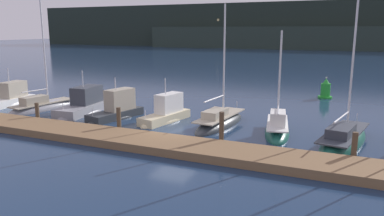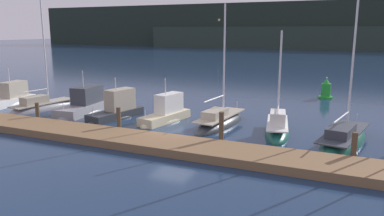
# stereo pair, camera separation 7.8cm
# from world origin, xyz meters

# --- Properties ---
(ground_plane) EXTENTS (400.00, 400.00, 0.00)m
(ground_plane) POSITION_xyz_m (0.00, 0.00, 0.00)
(ground_plane) COLOR #192D4C
(dock) EXTENTS (44.49, 2.80, 0.45)m
(dock) POSITION_xyz_m (0.00, -2.41, 0.23)
(dock) COLOR brown
(dock) RESTS_ON ground
(mooring_pile_1) EXTENTS (0.28, 0.28, 1.42)m
(mooring_pile_1) POSITION_xyz_m (-10.39, -0.76, 0.71)
(mooring_pile_1) COLOR #4C3D2D
(mooring_pile_1) RESTS_ON ground
(mooring_pile_2) EXTENTS (0.28, 0.28, 1.67)m
(mooring_pile_2) POSITION_xyz_m (-3.46, -0.76, 0.83)
(mooring_pile_2) COLOR #4C3D2D
(mooring_pile_2) RESTS_ON ground
(mooring_pile_3) EXTENTS (0.28, 0.28, 1.98)m
(mooring_pile_3) POSITION_xyz_m (3.46, -0.76, 0.99)
(mooring_pile_3) COLOR #4C3D2D
(mooring_pile_3) RESTS_ON ground
(mooring_pile_4) EXTENTS (0.28, 0.28, 1.57)m
(mooring_pile_4) POSITION_xyz_m (10.39, -0.76, 0.79)
(mooring_pile_4) COLOR #4C3D2D
(mooring_pile_4) RESTS_ON ground
(motorboat_berth_1) EXTENTS (2.25, 5.27, 3.87)m
(motorboat_berth_1) POSITION_xyz_m (-17.51, 3.12, 0.32)
(motorboat_berth_1) COLOR white
(motorboat_berth_1) RESTS_ON ground
(sailboat_berth_2) EXTENTS (2.66, 6.68, 10.23)m
(sailboat_berth_2) POSITION_xyz_m (-13.41, 2.70, 0.12)
(sailboat_berth_2) COLOR gray
(sailboat_berth_2) RESTS_ON ground
(motorboat_berth_3) EXTENTS (2.69, 6.25, 3.87)m
(motorboat_berth_3) POSITION_xyz_m (-9.50, 3.21, 0.38)
(motorboat_berth_3) COLOR gray
(motorboat_berth_3) RESTS_ON ground
(motorboat_berth_4) EXTENTS (2.59, 5.32, 3.51)m
(motorboat_berth_4) POSITION_xyz_m (-6.03, 2.67, 0.42)
(motorboat_berth_4) COLOR #2D3338
(motorboat_berth_4) RESTS_ON ground
(motorboat_berth_5) EXTENTS (2.40, 5.20, 3.64)m
(motorboat_berth_5) POSITION_xyz_m (-2.18, 3.23, 0.35)
(motorboat_berth_5) COLOR beige
(motorboat_berth_5) RESTS_ON ground
(sailboat_berth_6) EXTENTS (2.39, 6.76, 8.88)m
(sailboat_berth_6) POSITION_xyz_m (1.81, 3.63, 0.12)
(sailboat_berth_6) COLOR #2D3338
(sailboat_berth_6) RESTS_ON ground
(sailboat_berth_7) EXTENTS (2.50, 5.58, 7.08)m
(sailboat_berth_7) POSITION_xyz_m (5.87, 3.10, 0.18)
(sailboat_berth_7) COLOR #195647
(sailboat_berth_7) RESTS_ON ground
(sailboat_berth_8) EXTENTS (3.34, 7.62, 11.50)m
(sailboat_berth_8) POSITION_xyz_m (9.83, 2.50, 0.11)
(sailboat_berth_8) COLOR #195647
(sailboat_berth_8) RESTS_ON ground
(channel_buoy) EXTENTS (1.33, 1.33, 2.05)m
(channel_buoy) POSITION_xyz_m (7.64, 17.78, 0.77)
(channel_buoy) COLOR green
(channel_buoy) RESTS_ON ground
(hillside_backdrop) EXTENTS (240.00, 23.00, 16.07)m
(hillside_backdrop) POSITION_xyz_m (1.52, 120.17, 7.39)
(hillside_backdrop) COLOR #1E2823
(hillside_backdrop) RESTS_ON ground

